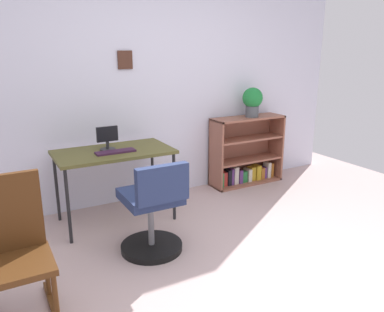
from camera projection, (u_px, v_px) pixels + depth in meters
ground_plane at (265, 294)px, 2.65m from camera, size 6.24×6.24×0.00m
wall_back at (143, 95)px, 4.15m from camera, size 5.20×0.12×2.31m
desk at (114, 156)px, 3.63m from camera, size 1.09×0.61×0.71m
monitor at (107, 138)px, 3.60m from camera, size 0.20×0.14×0.23m
keyboard at (116, 152)px, 3.54m from camera, size 0.37×0.12×0.02m
office_chair at (153, 213)px, 3.10m from camera, size 0.52×0.55×0.81m
rocking_chair at (14, 250)px, 2.32m from camera, size 0.42×0.64×0.92m
bookshelf_low at (245, 155)px, 4.79m from camera, size 0.94×0.30×0.84m
potted_plant_on_shelf at (252, 100)px, 4.58m from camera, size 0.24×0.24×0.35m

